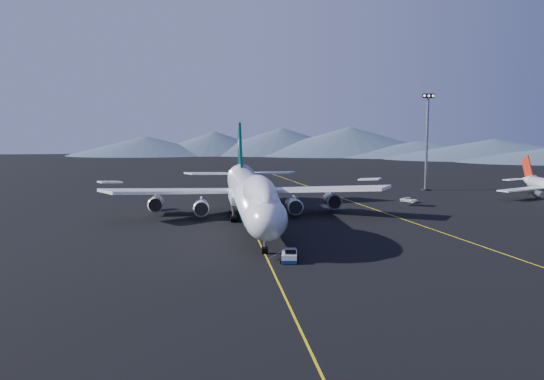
{
  "coord_description": "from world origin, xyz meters",
  "views": [
    {
      "loc": [
        -9.16,
        -115.44,
        20.12
      ],
      "look_at": [
        4.69,
        4.51,
        6.0
      ],
      "focal_mm": 40.0,
      "sensor_mm": 36.0,
      "label": 1
    }
  ],
  "objects": [
    {
      "name": "boeing_747",
      "position": [
        0.0,
        0.03,
        5.81
      ],
      "size": [
        59.62,
        72.43,
        19.37
      ],
      "color": "silver",
      "rests_on": "ground"
    },
    {
      "name": "ground",
      "position": [
        0.0,
        0.0,
        0.0
      ],
      "size": [
        500.0,
        500.0,
        0.0
      ],
      "primitive_type": "plane",
      "color": "black",
      "rests_on": "ground"
    },
    {
      "name": "floodlight_mast",
      "position": [
        54.03,
        49.9,
        13.84
      ],
      "size": [
        3.37,
        2.53,
        27.31
      ],
      "rotation": [
        0.0,
        0.0,
        -0.33
      ],
      "color": "black",
      "rests_on": "ground"
    },
    {
      "name": "taxiway_line_side",
      "position": [
        30.0,
        10.0,
        0.01
      ],
      "size": [
        28.08,
        198.09,
        0.01
      ],
      "primitive_type": "cube",
      "rotation": [
        0.0,
        0.0,
        0.14
      ],
      "color": "yellow",
      "rests_on": "ground"
    },
    {
      "name": "taxiway_line_main",
      "position": [
        0.0,
        0.0,
        0.01
      ],
      "size": [
        0.25,
        220.0,
        0.01
      ],
      "primitive_type": "cube",
      "color": "yellow",
      "rests_on": "ground"
    },
    {
      "name": "pushback_tug",
      "position": [
        3.0,
        -31.75,
        0.61
      ],
      "size": [
        3.13,
        4.77,
        1.94
      ],
      "rotation": [
        0.0,
        0.0,
        -0.16
      ],
      "color": "silver",
      "rests_on": "ground"
    },
    {
      "name": "service_van",
      "position": [
        40.84,
        25.73,
        0.61
      ],
      "size": [
        4.45,
        4.61,
        1.22
      ],
      "primitive_type": "imported",
      "rotation": [
        0.0,
        0.0,
        0.74
      ],
      "color": "silver",
      "rests_on": "ground"
    }
  ]
}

